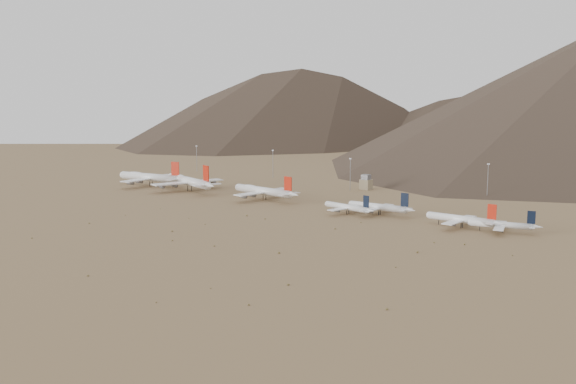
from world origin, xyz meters
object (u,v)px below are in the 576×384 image
Objects in this scene: narrowbody_b at (380,207)px; control_tower at (366,183)px; widebody_west at (150,177)px; widebody_centre at (189,181)px; narrowbody_a at (348,207)px; widebody_east at (264,191)px.

narrowbody_b reaches higher than control_tower.
widebody_west reaches higher than narrowbody_b.
widebody_centre is 6.16× the size of control_tower.
widebody_west is at bearing -172.45° from narrowbody_a.
widebody_east is 1.35× the size of narrowbody_b.
control_tower is at bearing 76.45° from widebody_east.
widebody_west is 120.50m from widebody_east.
narrowbody_b is at bearing 17.59° from widebody_centre.
narrowbody_a is at bearing -65.11° from control_tower.
widebody_east is at bearing -109.54° from control_tower.
narrowbody_b is (96.16, -1.52, -1.47)m from widebody_east.
widebody_west is 216.64m from narrowbody_b.
widebody_east is (74.61, 2.29, -1.32)m from widebody_centre.
widebody_east is 5.29× the size of control_tower.
widebody_west is at bearing -162.45° from widebody_centre.
narrowbody_b is at bearing -6.13° from widebody_west.
narrowbody_a is (153.28, -8.85, -3.41)m from widebody_centre.
widebody_west is 0.98× the size of widebody_centre.
narrowbody_b is (170.77, 0.77, -2.79)m from widebody_centre.
widebody_centre is 153.57m from narrowbody_a.
control_tower is at bearing 58.17° from widebody_centre.
narrowbody_b is 111.64m from control_tower.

